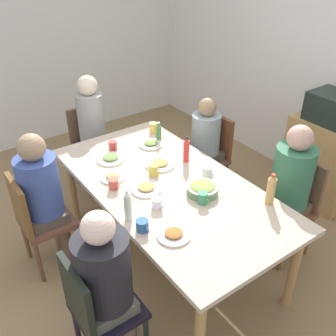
{
  "coord_description": "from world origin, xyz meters",
  "views": [
    {
      "loc": [
        2.03,
        -1.46,
        2.49
      ],
      "look_at": [
        0.0,
        0.0,
        0.92
      ],
      "focal_mm": 40.84,
      "sensor_mm": 36.0,
      "label": 1
    }
  ],
  "objects_px": {
    "bottle_1": "(186,150)",
    "cup_7": "(142,226)",
    "plate_0": "(151,144)",
    "side_cabinet": "(322,162)",
    "chair_0": "(91,143)",
    "bottle_0": "(271,190)",
    "person_4": "(290,182)",
    "plate_1": "(113,177)",
    "cup_2": "(114,184)",
    "cup_0": "(154,170)",
    "bottle_3": "(159,132)",
    "plate_3": "(160,164)",
    "cup_3": "(203,198)",
    "cup_5": "(154,128)",
    "microwave": "(335,109)",
    "cup_6": "(207,172)",
    "person_0": "(92,126)",
    "cup_1": "(113,146)",
    "person_2": "(42,191)",
    "chair_4": "(292,202)",
    "person_3": "(106,277)",
    "plate_4": "(111,158)",
    "cup_4": "(157,203)",
    "bottle_2": "(128,206)",
    "chair_1": "(210,152)",
    "person_1": "(204,141)",
    "chair_3": "(96,309)",
    "dining_table": "(168,191)",
    "bowl_0": "(202,189)"
  },
  "relations": [
    {
      "from": "chair_4",
      "to": "bottle_0",
      "type": "distance_m",
      "value": 0.61
    },
    {
      "from": "plate_0",
      "to": "side_cabinet",
      "type": "height_order",
      "value": "side_cabinet"
    },
    {
      "from": "plate_3",
      "to": "bottle_3",
      "type": "bearing_deg",
      "value": 146.95
    },
    {
      "from": "bottle_2",
      "to": "chair_0",
      "type": "bearing_deg",
      "value": 163.8
    },
    {
      "from": "cup_0",
      "to": "bottle_2",
      "type": "height_order",
      "value": "bottle_2"
    },
    {
      "from": "chair_0",
      "to": "bottle_0",
      "type": "height_order",
      "value": "bottle_0"
    },
    {
      "from": "chair_0",
      "to": "chair_4",
      "type": "bearing_deg",
      "value": 25.17
    },
    {
      "from": "plate_4",
      "to": "bottle_1",
      "type": "distance_m",
      "value": 0.67
    },
    {
      "from": "person_2",
      "to": "cup_4",
      "type": "xyz_separation_m",
      "value": [
        0.73,
        0.6,
        0.06
      ]
    },
    {
      "from": "cup_5",
      "to": "microwave",
      "type": "xyz_separation_m",
      "value": [
        1.04,
        1.39,
        0.22
      ]
    },
    {
      "from": "person_1",
      "to": "cup_4",
      "type": "xyz_separation_m",
      "value": [
        0.73,
        -1.07,
        0.14
      ]
    },
    {
      "from": "plate_4",
      "to": "cup_1",
      "type": "distance_m",
      "value": 0.18
    },
    {
      "from": "person_2",
      "to": "cup_0",
      "type": "xyz_separation_m",
      "value": [
        0.35,
        0.82,
        0.07
      ]
    },
    {
      "from": "cup_0",
      "to": "bottle_3",
      "type": "distance_m",
      "value": 0.61
    },
    {
      "from": "person_3",
      "to": "chair_4",
      "type": "distance_m",
      "value": 1.78
    },
    {
      "from": "chair_3",
      "to": "plate_4",
      "type": "distance_m",
      "value": 1.38
    },
    {
      "from": "person_1",
      "to": "cup_2",
      "type": "relative_size",
      "value": 9.89
    },
    {
      "from": "cup_3",
      "to": "cup_7",
      "type": "height_order",
      "value": "cup_3"
    },
    {
      "from": "chair_0",
      "to": "cup_6",
      "type": "xyz_separation_m",
      "value": [
        1.53,
        0.33,
        0.31
      ]
    },
    {
      "from": "chair_4",
      "to": "cup_0",
      "type": "xyz_separation_m",
      "value": [
        -0.71,
        -0.94,
        0.31
      ]
    },
    {
      "from": "plate_3",
      "to": "cup_4",
      "type": "xyz_separation_m",
      "value": [
        0.47,
        -0.35,
        0.02
      ]
    },
    {
      "from": "chair_1",
      "to": "person_4",
      "type": "relative_size",
      "value": 0.72
    },
    {
      "from": "person_2",
      "to": "cup_6",
      "type": "distance_m",
      "value": 1.32
    },
    {
      "from": "bowl_0",
      "to": "bottle_2",
      "type": "relative_size",
      "value": 0.98
    },
    {
      "from": "dining_table",
      "to": "bottle_3",
      "type": "bearing_deg",
      "value": 151.16
    },
    {
      "from": "plate_4",
      "to": "side_cabinet",
      "type": "distance_m",
      "value": 2.19
    },
    {
      "from": "plate_4",
      "to": "bottle_2",
      "type": "xyz_separation_m",
      "value": [
        0.79,
        -0.28,
        0.1
      ]
    },
    {
      "from": "person_4",
      "to": "plate_1",
      "type": "distance_m",
      "value": 1.44
    },
    {
      "from": "cup_4",
      "to": "side_cabinet",
      "type": "bearing_deg",
      "value": 89.54
    },
    {
      "from": "bottle_2",
      "to": "chair_3",
      "type": "bearing_deg",
      "value": -53.21
    },
    {
      "from": "person_2",
      "to": "microwave",
      "type": "bearing_deg",
      "value": 74.3
    },
    {
      "from": "chair_0",
      "to": "plate_0",
      "type": "bearing_deg",
      "value": 16.54
    },
    {
      "from": "person_1",
      "to": "person_4",
      "type": "bearing_deg",
      "value": 0.19
    },
    {
      "from": "person_1",
      "to": "cup_2",
      "type": "distance_m",
      "value": 1.26
    },
    {
      "from": "cup_1",
      "to": "cup_6",
      "type": "relative_size",
      "value": 0.89
    },
    {
      "from": "plate_3",
      "to": "cup_3",
      "type": "xyz_separation_m",
      "value": [
        0.62,
        -0.05,
        0.03
      ]
    },
    {
      "from": "chair_0",
      "to": "plate_4",
      "type": "relative_size",
      "value": 3.63
    },
    {
      "from": "bottle_1",
      "to": "person_1",
      "type": "bearing_deg",
      "value": 123.79
    },
    {
      "from": "cup_2",
      "to": "bottle_0",
      "type": "distance_m",
      "value": 1.19
    },
    {
      "from": "bottle_1",
      "to": "cup_7",
      "type": "bearing_deg",
      "value": -55.59
    },
    {
      "from": "bowl_0",
      "to": "cup_2",
      "type": "distance_m",
      "value": 0.69
    },
    {
      "from": "person_3",
      "to": "plate_3",
      "type": "bearing_deg",
      "value": 130.23
    },
    {
      "from": "cup_1",
      "to": "person_4",
      "type": "bearing_deg",
      "value": 35.91
    },
    {
      "from": "cup_1",
      "to": "cup_2",
      "type": "xyz_separation_m",
      "value": [
        0.54,
        -0.29,
        -0.0
      ]
    },
    {
      "from": "cup_4",
      "to": "bottle_2",
      "type": "relative_size",
      "value": 0.46
    },
    {
      "from": "person_0",
      "to": "plate_0",
      "type": "distance_m",
      "value": 0.77
    },
    {
      "from": "bottle_3",
      "to": "chair_0",
      "type": "bearing_deg",
      "value": -155.2
    },
    {
      "from": "cup_7",
      "to": "microwave",
      "type": "bearing_deg",
      "value": 93.36
    },
    {
      "from": "plate_3",
      "to": "plate_4",
      "type": "relative_size",
      "value": 1.04
    },
    {
      "from": "person_0",
      "to": "cup_1",
      "type": "bearing_deg",
      "value": -7.91
    }
  ]
}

